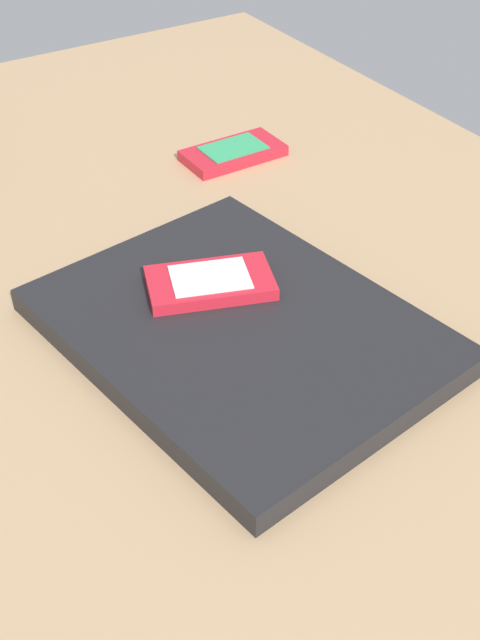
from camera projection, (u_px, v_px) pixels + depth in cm
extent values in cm
cube|color=tan|center=(224.00, 301.00, 73.97)|extent=(120.00, 80.00, 3.00)
cube|color=black|center=(240.00, 330.00, 66.81)|extent=(33.97, 28.06, 2.01)
cube|color=red|center=(210.00, 283.00, 69.19)|extent=(8.92, 11.68, 1.06)
cube|color=white|center=(210.00, 277.00, 68.81)|extent=(6.40, 7.55, 0.14)
cube|color=red|center=(233.00, 153.00, 91.50)|extent=(5.67, 10.93, 1.15)
cube|color=#33A566|center=(233.00, 148.00, 91.10)|extent=(4.41, 6.78, 0.14)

